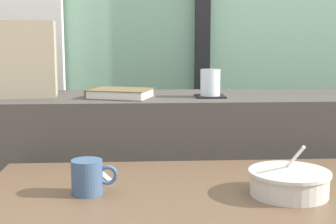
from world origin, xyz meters
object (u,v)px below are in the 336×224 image
Objects in this scene: throw_pillow at (8,59)px; ceramic_mug at (88,177)px; soup_bowl at (289,183)px; closed_book at (120,93)px; juice_glass at (210,83)px; fork_utensil at (102,174)px; coaster_square at (210,96)px.

throw_pillow is 0.70m from ceramic_mug.
soup_bowl is 1.74× the size of ceramic_mug.
closed_book is 1.21× the size of soup_bowl.
juice_glass is 0.59m from soup_bowl.
throw_pillow is at bearing 110.43° from fork_utensil.
coaster_square is at bearing -4.11° from throw_pillow.
ceramic_mug is at bearing -60.09° from throw_pillow.
fork_utensil is (-0.35, -0.35, -0.21)m from juice_glass.
fork_utensil is at bearing -96.23° from closed_book.
juice_glass is at bearing 24.71° from fork_utensil.
throw_pillow is (-0.69, 0.05, 0.13)m from coaster_square.
closed_book is 0.53m from ceramic_mug.
fork_utensil is at bearing 156.94° from soup_bowl.
closed_book is at bearing 83.30° from ceramic_mug.
throw_pillow is at bearing 119.91° from ceramic_mug.
soup_bowl is at bearing -78.13° from coaster_square.
throw_pillow is at bearing 143.56° from soup_bowl.
closed_book is at bearing -178.82° from coaster_square.
coaster_square is 0.52m from fork_utensil.
juice_glass reaches higher than fork_utensil.
throw_pillow is 1.88× the size of fork_utensil.
coaster_square is 0.65m from ceramic_mug.
ceramic_mug is (-0.02, -0.16, 0.04)m from fork_utensil.
juice_glass is (-0.00, 0.00, 0.04)m from coaster_square.
closed_book is 0.40m from throw_pillow.
fork_utensil is (-0.04, -0.34, -0.18)m from closed_book.
fork_utensil is (0.34, -0.40, -0.30)m from throw_pillow.
throw_pillow reaches higher than coaster_square.
throw_pillow reaches higher than fork_utensil.
throw_pillow is 0.61m from fork_utensil.
soup_bowl is at bearing -78.13° from juice_glass.
ceramic_mug is at bearing -96.70° from closed_book.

